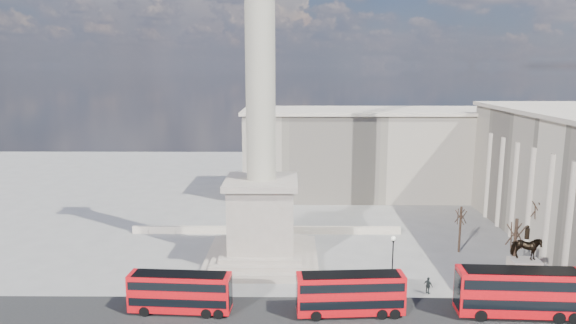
# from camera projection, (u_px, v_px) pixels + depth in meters

# --- Properties ---
(ground) EXTENTS (180.00, 180.00, 0.00)m
(ground) POSITION_uv_depth(u_px,v_px,m) (260.00, 277.00, 60.91)
(ground) COLOR gray
(ground) RESTS_ON ground
(asphalt_road) EXTENTS (120.00, 9.00, 0.01)m
(asphalt_road) POSITION_uv_depth(u_px,v_px,m) (304.00, 317.00, 51.04)
(asphalt_road) COLOR #272727
(asphalt_road) RESTS_ON ground
(nelsons_column) EXTENTS (14.00, 14.00, 49.85)m
(nelsons_column) POSITION_uv_depth(u_px,v_px,m) (261.00, 162.00, 63.45)
(nelsons_column) COLOR #A49789
(nelsons_column) RESTS_ON ground
(balustrade_wall) EXTENTS (40.00, 0.60, 1.10)m
(balustrade_wall) POSITION_uv_depth(u_px,v_px,m) (266.00, 230.00, 76.53)
(balustrade_wall) COLOR beige
(balustrade_wall) RESTS_ON ground
(building_northeast) EXTENTS (51.00, 17.00, 16.60)m
(building_northeast) POSITION_uv_depth(u_px,v_px,m) (376.00, 152.00, 98.53)
(building_northeast) COLOR beige
(building_northeast) RESTS_ON ground
(red_bus_a) EXTENTS (10.40, 3.03, 4.16)m
(red_bus_a) POSITION_uv_depth(u_px,v_px,m) (181.00, 292.00, 51.69)
(red_bus_a) COLOR red
(red_bus_a) RESTS_ON ground
(red_bus_b) EXTENTS (10.85, 3.15, 4.34)m
(red_bus_b) POSITION_uv_depth(u_px,v_px,m) (351.00, 294.00, 51.17)
(red_bus_b) COLOR red
(red_bus_b) RESTS_ON ground
(red_bus_c) EXTENTS (12.29, 3.44, 4.93)m
(red_bus_c) POSITION_uv_depth(u_px,v_px,m) (520.00, 292.00, 50.76)
(red_bus_c) COLOR red
(red_bus_c) RESTS_ON ground
(victorian_lamp) EXTENTS (0.49, 0.49, 5.70)m
(victorian_lamp) POSITION_uv_depth(u_px,v_px,m) (393.00, 256.00, 58.32)
(victorian_lamp) COLOR black
(victorian_lamp) RESTS_ON ground
(equestrian_statue) EXTENTS (3.85, 2.88, 8.05)m
(equestrian_statue) POSITION_uv_depth(u_px,v_px,m) (524.00, 272.00, 55.20)
(equestrian_statue) COLOR beige
(equestrian_statue) RESTS_ON ground
(bare_tree_near) EXTENTS (2.02, 2.02, 8.85)m
(bare_tree_near) POSITION_uv_depth(u_px,v_px,m) (516.00, 232.00, 55.48)
(bare_tree_near) COLOR #332319
(bare_tree_near) RESTS_ON ground
(bare_tree_mid) EXTENTS (1.74, 1.74, 6.61)m
(bare_tree_mid) POSITION_uv_depth(u_px,v_px,m) (461.00, 215.00, 68.09)
(bare_tree_mid) COLOR #332319
(bare_tree_mid) RESTS_ON ground
(bare_tree_far) EXTENTS (2.01, 2.01, 8.19)m
(bare_tree_far) POSITION_uv_depth(u_px,v_px,m) (539.00, 207.00, 67.31)
(bare_tree_far) COLOR #332319
(bare_tree_far) RESTS_ON ground
(pedestrian_walking) EXTENTS (0.80, 0.62, 1.94)m
(pedestrian_walking) POSITION_uv_depth(u_px,v_px,m) (492.00, 278.00, 58.26)
(pedestrian_walking) COLOR #232928
(pedestrian_walking) RESTS_ON ground
(pedestrian_standing) EXTENTS (0.78, 0.62, 1.55)m
(pedestrian_standing) POSITION_uv_depth(u_px,v_px,m) (463.00, 295.00, 54.19)
(pedestrian_standing) COLOR #232928
(pedestrian_standing) RESTS_ON ground
(pedestrian_crossing) EXTENTS (1.08, 1.16, 1.92)m
(pedestrian_crossing) POSITION_uv_depth(u_px,v_px,m) (428.00, 285.00, 56.18)
(pedestrian_crossing) COLOR #232928
(pedestrian_crossing) RESTS_ON ground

